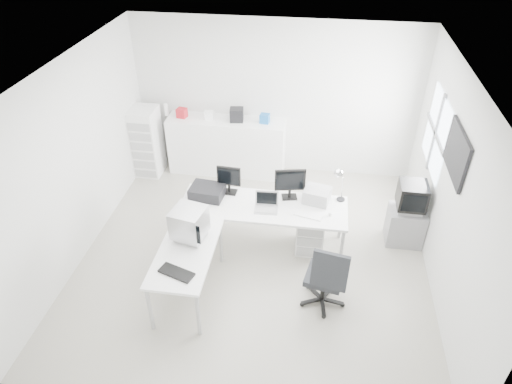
# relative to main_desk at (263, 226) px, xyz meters

# --- Properties ---
(floor) EXTENTS (5.00, 5.00, 0.01)m
(floor) POSITION_rel_main_desk_xyz_m (-0.10, -0.24, -0.38)
(floor) COLOR beige
(floor) RESTS_ON ground
(ceiling) EXTENTS (5.00, 5.00, 0.01)m
(ceiling) POSITION_rel_main_desk_xyz_m (-0.10, -0.24, 2.42)
(ceiling) COLOR white
(ceiling) RESTS_ON back_wall
(back_wall) EXTENTS (5.00, 0.02, 2.80)m
(back_wall) POSITION_rel_main_desk_xyz_m (-0.10, 2.26, 1.02)
(back_wall) COLOR silver
(back_wall) RESTS_ON floor
(left_wall) EXTENTS (0.02, 5.00, 2.80)m
(left_wall) POSITION_rel_main_desk_xyz_m (-2.60, -0.24, 1.02)
(left_wall) COLOR silver
(left_wall) RESTS_ON floor
(right_wall) EXTENTS (0.02, 5.00, 2.80)m
(right_wall) POSITION_rel_main_desk_xyz_m (2.40, -0.24, 1.02)
(right_wall) COLOR silver
(right_wall) RESTS_ON floor
(window) EXTENTS (0.02, 1.20, 1.10)m
(window) POSITION_rel_main_desk_xyz_m (2.38, 0.96, 1.23)
(window) COLOR white
(window) RESTS_ON right_wall
(wall_picture) EXTENTS (0.04, 0.90, 0.60)m
(wall_picture) POSITION_rel_main_desk_xyz_m (2.37, -0.14, 1.52)
(wall_picture) COLOR black
(wall_picture) RESTS_ON right_wall
(main_desk) EXTENTS (2.40, 0.80, 0.75)m
(main_desk) POSITION_rel_main_desk_xyz_m (0.00, 0.00, 0.00)
(main_desk) COLOR white
(main_desk) RESTS_ON floor
(side_desk) EXTENTS (0.70, 1.40, 0.75)m
(side_desk) POSITION_rel_main_desk_xyz_m (-0.85, -1.10, 0.00)
(side_desk) COLOR white
(side_desk) RESTS_ON floor
(drawer_pedestal) EXTENTS (0.40, 0.50, 0.60)m
(drawer_pedestal) POSITION_rel_main_desk_xyz_m (0.70, 0.05, -0.08)
(drawer_pedestal) COLOR white
(drawer_pedestal) RESTS_ON floor
(inkjet_printer) EXTENTS (0.52, 0.42, 0.17)m
(inkjet_printer) POSITION_rel_main_desk_xyz_m (-0.85, 0.10, 0.46)
(inkjet_printer) COLOR black
(inkjet_printer) RESTS_ON main_desk
(lcd_monitor_small) EXTENTS (0.36, 0.22, 0.44)m
(lcd_monitor_small) POSITION_rel_main_desk_xyz_m (-0.55, 0.25, 0.60)
(lcd_monitor_small) COLOR black
(lcd_monitor_small) RESTS_ON main_desk
(lcd_monitor_large) EXTENTS (0.47, 0.26, 0.46)m
(lcd_monitor_large) POSITION_rel_main_desk_xyz_m (0.35, 0.25, 0.61)
(lcd_monitor_large) COLOR black
(lcd_monitor_large) RESTS_ON main_desk
(laptop) EXTENTS (0.31, 0.32, 0.20)m
(laptop) POSITION_rel_main_desk_xyz_m (0.05, -0.10, 0.47)
(laptop) COLOR #B7B7BA
(laptop) RESTS_ON main_desk
(white_keyboard) EXTENTS (0.41, 0.21, 0.02)m
(white_keyboard) POSITION_rel_main_desk_xyz_m (0.65, -0.15, 0.38)
(white_keyboard) COLOR white
(white_keyboard) RESTS_ON main_desk
(white_mouse) EXTENTS (0.05, 0.05, 0.05)m
(white_mouse) POSITION_rel_main_desk_xyz_m (0.95, -0.10, 0.40)
(white_mouse) COLOR white
(white_mouse) RESTS_ON main_desk
(laser_printer) EXTENTS (0.42, 0.39, 0.21)m
(laser_printer) POSITION_rel_main_desk_xyz_m (0.75, 0.22, 0.48)
(laser_printer) COLOR #A4A4A4
(laser_printer) RESTS_ON main_desk
(desk_lamp) EXTENTS (0.19, 0.19, 0.46)m
(desk_lamp) POSITION_rel_main_desk_xyz_m (1.10, 0.30, 0.61)
(desk_lamp) COLOR silver
(desk_lamp) RESTS_ON main_desk
(crt_monitor) EXTENTS (0.49, 0.49, 0.47)m
(crt_monitor) POSITION_rel_main_desk_xyz_m (-0.85, -0.85, 0.61)
(crt_monitor) COLOR #B7B7BA
(crt_monitor) RESTS_ON side_desk
(black_keyboard) EXTENTS (0.47, 0.30, 0.03)m
(black_keyboard) POSITION_rel_main_desk_xyz_m (-0.85, -1.50, 0.39)
(black_keyboard) COLOR black
(black_keyboard) RESTS_ON side_desk
(office_chair) EXTENTS (0.70, 0.70, 1.04)m
(office_chair) POSITION_rel_main_desk_xyz_m (0.92, -1.00, 0.15)
(office_chair) COLOR #2A2C30
(office_chair) RESTS_ON floor
(tv_cabinet) EXTENTS (0.54, 0.44, 0.58)m
(tv_cabinet) POSITION_rel_main_desk_xyz_m (2.12, 0.42, -0.08)
(tv_cabinet) COLOR gray
(tv_cabinet) RESTS_ON floor
(crt_tv) EXTENTS (0.50, 0.48, 0.45)m
(crt_tv) POSITION_rel_main_desk_xyz_m (2.12, 0.42, 0.43)
(crt_tv) COLOR black
(crt_tv) RESTS_ON tv_cabinet
(sideboard) EXTENTS (2.12, 0.53, 1.06)m
(sideboard) POSITION_rel_main_desk_xyz_m (-0.95, 2.00, 0.16)
(sideboard) COLOR white
(sideboard) RESTS_ON floor
(clutter_box_a) EXTENTS (0.19, 0.18, 0.17)m
(clutter_box_a) POSITION_rel_main_desk_xyz_m (-1.75, 2.00, 0.77)
(clutter_box_a) COLOR #B41923
(clutter_box_a) RESTS_ON sideboard
(clutter_box_b) EXTENTS (0.16, 0.14, 0.15)m
(clutter_box_b) POSITION_rel_main_desk_xyz_m (-1.25, 2.00, 0.76)
(clutter_box_b) COLOR white
(clutter_box_b) RESTS_ON sideboard
(clutter_box_c) EXTENTS (0.26, 0.24, 0.23)m
(clutter_box_c) POSITION_rel_main_desk_xyz_m (-0.75, 2.00, 0.80)
(clutter_box_c) COLOR black
(clutter_box_c) RESTS_ON sideboard
(clutter_box_d) EXTENTS (0.18, 0.16, 0.16)m
(clutter_box_d) POSITION_rel_main_desk_xyz_m (-0.25, 2.00, 0.77)
(clutter_box_d) COLOR #175CA6
(clutter_box_d) RESTS_ON sideboard
(clutter_bottle) EXTENTS (0.07, 0.07, 0.22)m
(clutter_bottle) POSITION_rel_main_desk_xyz_m (-2.05, 2.04, 0.80)
(clutter_bottle) COLOR white
(clutter_bottle) RESTS_ON sideboard
(filing_cabinet) EXTENTS (0.45, 0.54, 1.29)m
(filing_cabinet) POSITION_rel_main_desk_xyz_m (-2.38, 1.76, 0.27)
(filing_cabinet) COLOR white
(filing_cabinet) RESTS_ON floor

